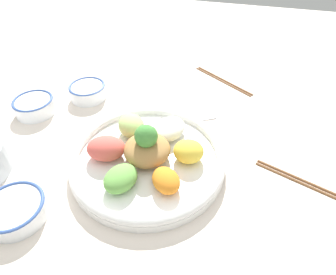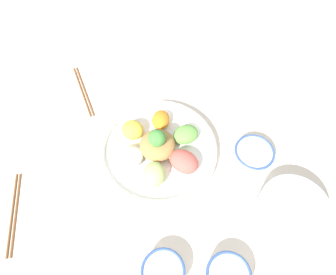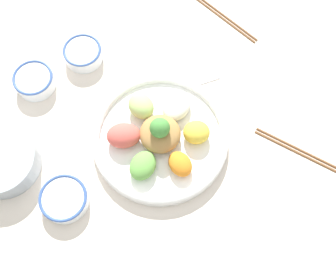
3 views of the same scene
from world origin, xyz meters
name	(u,v)px [view 2 (image 2 of 3)]	position (x,y,z in m)	size (l,w,h in m)	color
ground_plane	(164,153)	(0.00, 0.00, 0.00)	(2.40, 2.40, 0.00)	silver
salad_platter	(158,149)	(-0.01, -0.01, 0.03)	(0.35, 0.35, 0.11)	white
sauce_bowl_red	(253,154)	(0.19, 0.18, 0.02)	(0.12, 0.12, 0.04)	white
rice_bowl_blue	(163,272)	(0.24, -0.22, 0.02)	(0.10, 0.10, 0.04)	white
side_serving_bowl	(292,211)	(0.36, 0.12, 0.04)	(0.18, 0.18, 0.06)	#A8B2BC
chopsticks_pair_near	(83,90)	(-0.36, -0.04, 0.00)	(0.22, 0.09, 0.01)	brown
chopsticks_pair_far	(14,213)	(-0.14, -0.41, 0.00)	(0.20, 0.14, 0.01)	brown
serving_spoon_main	(76,167)	(-0.14, -0.22, 0.00)	(0.11, 0.08, 0.01)	silver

